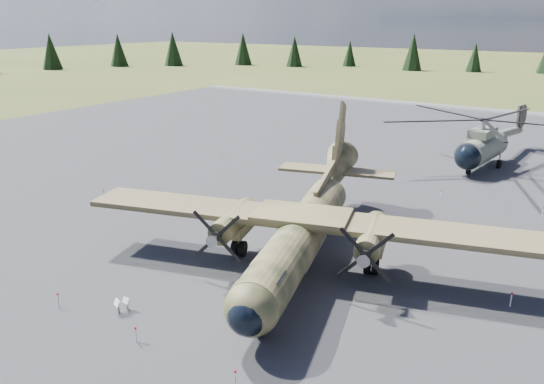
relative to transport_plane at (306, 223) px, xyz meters
The scene contains 8 objects.
ground 5.17m from the transport_plane, 164.95° to the left, with size 500.00×500.00×0.00m, color brown.
apron 12.24m from the transport_plane, 111.00° to the left, with size 120.00×120.00×0.04m, color slate.
transport_plane is the anchor object (origin of this frame).
helicopter_near 29.84m from the transport_plane, 81.89° to the left, with size 23.10×25.67×5.32m.
info_placard_left 12.33m from the transport_plane, 114.79° to the right, with size 0.56×0.38×0.81m.
info_placard_right 11.84m from the transport_plane, 115.24° to the right, with size 0.49×0.24×0.74m.
barrier_fence 5.31m from the transport_plane, 167.24° to the left, with size 33.12×29.62×0.85m.
treeline 10.35m from the transport_plane, 137.98° to the left, with size 296.31×302.97×10.95m.
Camera 1 is at (19.62, -28.39, 14.91)m, focal length 35.00 mm.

